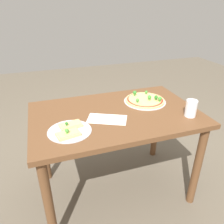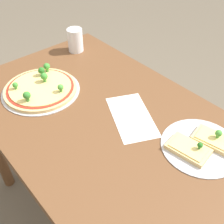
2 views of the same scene
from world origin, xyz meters
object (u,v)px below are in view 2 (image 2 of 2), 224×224
at_px(pizza_tray_whole, 41,88).
at_px(pizza_tray_slice, 201,145).
at_px(dining_table, 103,133).
at_px(drinking_cup, 75,40).

distance_m(pizza_tray_whole, pizza_tray_slice, 0.70).
xyz_separation_m(dining_table, pizza_tray_slice, (-0.36, -0.15, 0.12)).
xyz_separation_m(pizza_tray_slice, drinking_cup, (0.85, -0.07, 0.05)).
distance_m(dining_table, pizza_tray_slice, 0.41).
xyz_separation_m(pizza_tray_whole, drinking_cup, (0.19, -0.33, 0.05)).
distance_m(pizza_tray_whole, drinking_cup, 0.38).
distance_m(pizza_tray_slice, drinking_cup, 0.85).
bearing_deg(pizza_tray_whole, pizza_tray_slice, -158.27).
relative_size(pizza_tray_whole, drinking_cup, 2.82).
height_order(pizza_tray_whole, drinking_cup, drinking_cup).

